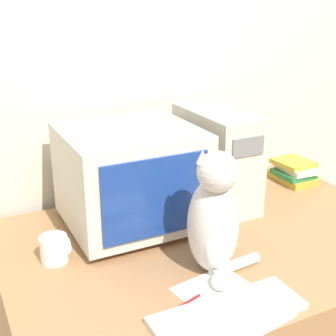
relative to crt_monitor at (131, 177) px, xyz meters
name	(u,v)px	position (x,y,z in m)	size (l,w,h in m)	color
wall_back	(149,60)	(0.23, 0.34, 0.36)	(7.00, 0.05, 2.50)	beige
desk	(212,318)	(0.23, -0.21, -0.54)	(1.46, 0.97, 0.70)	#9E7047
crt_monitor	(131,177)	(0.00, 0.00, 0.00)	(0.46, 0.44, 0.37)	beige
computer_tower	(216,158)	(0.38, 0.04, 0.00)	(0.19, 0.42, 0.38)	beige
keyboard	(228,313)	(0.03, -0.60, -0.18)	(0.42, 0.15, 0.02)	silver
cat	(214,219)	(0.11, -0.39, -0.02)	(0.25, 0.25, 0.40)	silver
book_stack	(294,172)	(0.82, 0.07, -0.14)	(0.16, 0.21, 0.10)	gold
pen	(181,306)	(-0.07, -0.51, -0.19)	(0.14, 0.05, 0.01)	maroon
paper_sheet	(231,302)	(0.07, -0.55, -0.19)	(0.25, 0.33, 0.00)	white
mug	(55,249)	(-0.31, -0.12, -0.15)	(0.09, 0.09, 0.09)	white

